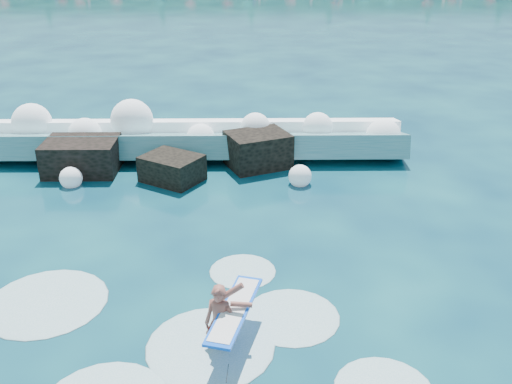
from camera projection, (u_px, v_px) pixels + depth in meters
ground at (191, 277)px, 12.86m from camera, size 200.00×200.00×0.00m
breaking_wave at (172, 141)px, 19.88m from camera, size 16.02×2.58×1.38m
rock_cluster at (163, 159)px, 18.47m from camera, size 8.03×3.30×1.34m
surfer_with_board at (223, 321)px, 10.46m from camera, size 1.15×2.83×1.60m
wave_spray at (163, 130)px, 19.61m from camera, size 15.34×4.21×2.03m
surf_foam at (169, 336)px, 10.98m from camera, size 8.71×6.00×0.13m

